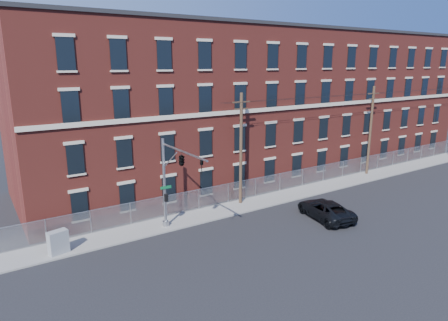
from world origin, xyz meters
TOP-DOWN VIEW (x-y plane):
  - ground at (0.00, 0.00)m, footprint 140.00×140.00m
  - sidewalk at (12.00, 5.00)m, footprint 65.00×3.00m
  - mill_building at (12.00, 13.93)m, footprint 55.30×14.32m
  - chain_link_fence at (12.00, 6.30)m, footprint 59.06×0.06m
  - traffic_signal_mast at (-6.00, 2.18)m, footprint 0.90×6.75m
  - utility_pole_near at (2.00, 5.60)m, footprint 1.80×0.28m
  - utility_pole_mid at (20.00, 5.60)m, footprint 1.80×0.28m
  - overhead_wires at (20.00, 5.60)m, footprint 40.00×0.62m
  - pickup_truck at (5.88, -1.06)m, footprint 3.54×5.95m
  - utility_cabinet at (-14.00, 4.23)m, footprint 1.39×0.92m

SIDE VIEW (x-z plane):
  - ground at x=0.00m, z-range 0.00..0.00m
  - sidewalk at x=12.00m, z-range 0.00..0.12m
  - pickup_truck at x=5.88m, z-range 0.00..1.55m
  - utility_cabinet at x=-14.00m, z-range 0.12..1.72m
  - chain_link_fence at x=12.00m, z-range 0.13..1.98m
  - utility_pole_near at x=2.00m, z-range 0.34..10.34m
  - utility_pole_mid at x=20.00m, z-range 0.34..10.34m
  - traffic_signal_mast at x=-6.00m, z-range 1.89..8.89m
  - mill_building at x=12.00m, z-range 0.00..16.30m
  - overhead_wires at x=20.00m, z-range 8.81..9.43m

